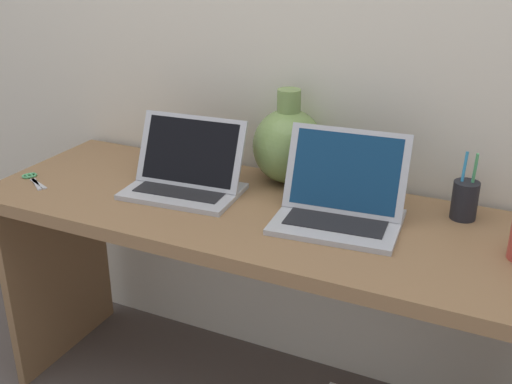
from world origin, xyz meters
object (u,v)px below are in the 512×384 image
at_px(scissors, 32,179).
at_px(laptop_right, 341,199).
at_px(green_vase, 288,145).
at_px(pen_cup, 465,199).
at_px(laptop_left, 186,173).

bearing_deg(scissors, laptop_right, 8.23).
xyz_separation_m(laptop_right, green_vase, (-0.24, 0.20, 0.06)).
height_order(pen_cup, scissors, pen_cup).
height_order(laptop_left, laptop_right, laptop_right).
height_order(laptop_left, pen_cup, laptop_left).
bearing_deg(scissors, laptop_left, 15.34).
distance_m(laptop_left, scissors, 0.50).
xyz_separation_m(laptop_left, pen_cup, (0.78, 0.16, -0.00)).
relative_size(pen_cup, scissors, 1.37).
relative_size(laptop_right, pen_cup, 1.83).
relative_size(laptop_left, scissors, 2.51).
distance_m(laptop_right, pen_cup, 0.34).
distance_m(laptop_right, green_vase, 0.31).
xyz_separation_m(green_vase, pen_cup, (0.54, -0.04, -0.06)).
bearing_deg(laptop_right, pen_cup, 27.02).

